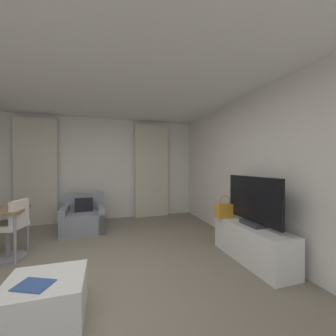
# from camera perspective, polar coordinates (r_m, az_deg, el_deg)

# --- Properties ---
(ground_plane) EXTENTS (12.00, 12.00, 0.00)m
(ground_plane) POSITION_cam_1_polar(r_m,az_deg,el_deg) (2.93, -20.21, -27.73)
(ground_plane) COLOR gray
(wall_window) EXTENTS (5.12, 0.06, 2.60)m
(wall_window) POSITION_cam_1_polar(r_m,az_deg,el_deg) (5.60, -18.67, -0.19)
(wall_window) COLOR silver
(wall_window) RESTS_ON ground
(wall_right) EXTENTS (0.06, 6.12, 2.60)m
(wall_right) POSITION_cam_1_polar(r_m,az_deg,el_deg) (3.51, 25.69, -0.83)
(wall_right) COLOR silver
(wall_right) RESTS_ON ground
(ceiling) EXTENTS (5.12, 6.12, 0.06)m
(ceiling) POSITION_cam_1_polar(r_m,az_deg,el_deg) (2.85, -20.52, 26.39)
(ceiling) COLOR white
(ceiling) RESTS_ON wall_left
(curtain_left_panel) EXTENTS (0.90, 0.06, 2.50)m
(curtain_left_panel) POSITION_cam_1_polar(r_m,az_deg,el_deg) (5.68, -32.72, -0.78)
(curtain_left_panel) COLOR beige
(curtain_left_panel) RESTS_ON ground
(curtain_right_panel) EXTENTS (0.90, 0.06, 2.50)m
(curtain_right_panel) POSITION_cam_1_polar(r_m,az_deg,el_deg) (5.61, -4.51, -0.66)
(curtain_right_panel) COLOR beige
(curtain_right_panel) RESTS_ON ground
(armchair) EXTENTS (0.87, 0.88, 0.76)m
(armchair) POSITION_cam_1_polar(r_m,az_deg,el_deg) (4.87, -22.31, -12.74)
(armchair) COLOR gray
(armchair) RESTS_ON ground
(desk_chair) EXTENTS (0.49, 0.49, 0.88)m
(desk_chair) POSITION_cam_1_polar(r_m,az_deg,el_deg) (3.95, -37.49, -14.09)
(desk_chair) COLOR gray
(desk_chair) RESTS_ON ground
(coffee_table) EXTENTS (0.66, 0.61, 0.39)m
(coffee_table) POSITION_cam_1_polar(r_m,az_deg,el_deg) (2.43, -30.86, -28.96)
(coffee_table) COLOR white
(coffee_table) RESTS_ON ground
(magazine_open) EXTENTS (0.34, 0.30, 0.01)m
(magazine_open) POSITION_cam_1_polar(r_m,az_deg,el_deg) (2.28, -33.15, -25.50)
(magazine_open) COLOR #335193
(magazine_open) RESTS_ON coffee_table
(tv_console) EXTENTS (0.44, 1.31, 0.52)m
(tv_console) POSITION_cam_1_polar(r_m,az_deg,el_deg) (3.42, 22.15, -18.62)
(tv_console) COLOR white
(tv_console) RESTS_ON ground
(tv_flatscreen) EXTENTS (0.20, 1.06, 0.71)m
(tv_flatscreen) POSITION_cam_1_polar(r_m,az_deg,el_deg) (3.25, 22.48, -8.74)
(tv_flatscreen) COLOR #333338
(tv_flatscreen) RESTS_ON tv_console
(handbag_primary) EXTENTS (0.30, 0.14, 0.37)m
(handbag_primary) POSITION_cam_1_polar(r_m,az_deg,el_deg) (3.62, 15.46, -11.18)
(handbag_primary) COLOR orange
(handbag_primary) RESTS_ON tv_console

